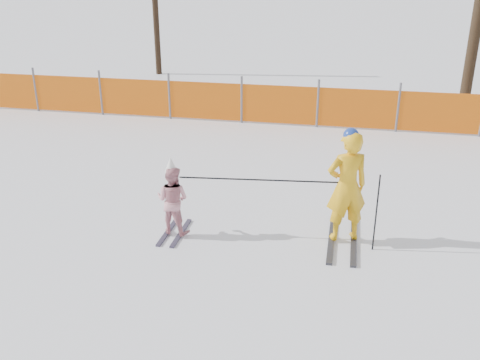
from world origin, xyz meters
name	(u,v)px	position (x,y,z in m)	size (l,w,h in m)	color
ground	(233,255)	(0.00, 0.00, 0.00)	(120.00, 120.00, 0.00)	white
adult	(347,187)	(1.57, 0.79, 0.91)	(0.74, 1.59, 1.82)	black
child	(173,199)	(-1.07, 0.48, 0.59)	(0.60, 0.95, 1.30)	black
ski_poles	(297,191)	(0.84, 0.62, 0.85)	(2.98, 0.30, 1.21)	black
safety_fence	(234,102)	(-1.48, 6.86, 0.56)	(15.74, 0.06, 1.25)	#595960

